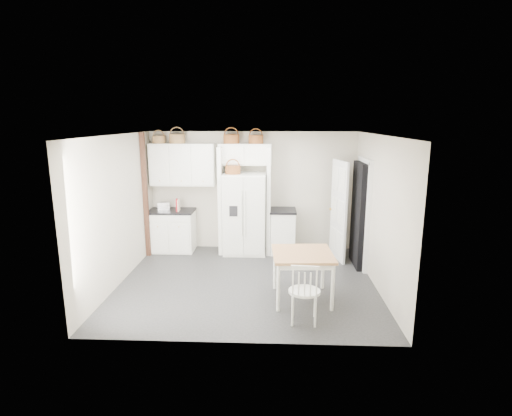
{
  "coord_description": "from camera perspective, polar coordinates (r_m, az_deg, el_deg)",
  "views": [
    {
      "loc": [
        0.45,
        -6.69,
        2.85
      ],
      "look_at": [
        0.14,
        0.4,
        1.27
      ],
      "focal_mm": 28.0,
      "sensor_mm": 36.0,
      "label": 1
    }
  ],
  "objects": [
    {
      "name": "toaster",
      "position": [
        8.91,
        -13.02,
        0.27
      ],
      "size": [
        0.27,
        0.19,
        0.17
      ],
      "primitive_type": "cube",
      "rotation": [
        0.0,
        0.0,
        0.2
      ],
      "color": "silver",
      "rests_on": "counter_left"
    },
    {
      "name": "wall_right",
      "position": [
        7.1,
        17.09,
        -0.65
      ],
      "size": [
        0.0,
        4.0,
        4.0
      ],
      "primitive_type": "plane",
      "rotation": [
        1.57,
        0.0,
        -1.57
      ],
      "color": "#B7AC9D",
      "rests_on": "floor"
    },
    {
      "name": "cookbook_cream",
      "position": [
        8.74,
        -11.02,
        0.38
      ],
      "size": [
        0.04,
        0.16,
        0.25
      ],
      "primitive_type": "cube",
      "rotation": [
        0.0,
        0.0,
        -0.01
      ],
      "color": "beige",
      "rests_on": "counter_left"
    },
    {
      "name": "base_cab_left",
      "position": [
        9.0,
        -11.86,
        -3.26
      ],
      "size": [
        0.95,
        0.6,
        0.88
      ],
      "primitive_type": "cube",
      "color": "white",
      "rests_on": "floor"
    },
    {
      "name": "wall_back",
      "position": [
        8.84,
        -0.49,
        2.43
      ],
      "size": [
        4.5,
        0.0,
        4.5
      ],
      "primitive_type": "plane",
      "rotation": [
        1.57,
        0.0,
        0.0
      ],
      "color": "#B7AC9D",
      "rests_on": "floor"
    },
    {
      "name": "bridge_cabinet",
      "position": [
        8.57,
        -1.57,
        7.68
      ],
      "size": [
        1.12,
        0.34,
        0.45
      ],
      "primitive_type": "cube",
      "color": "white",
      "rests_on": "wall_back"
    },
    {
      "name": "cookbook_red",
      "position": [
        8.75,
        -11.23,
        0.42
      ],
      "size": [
        0.07,
        0.18,
        0.26
      ],
      "primitive_type": "cube",
      "rotation": [
        0.0,
        0.0,
        0.19
      ],
      "color": "#B1131A",
      "rests_on": "counter_left"
    },
    {
      "name": "ceiling",
      "position": [
        6.71,
        -1.41,
        10.4
      ],
      "size": [
        4.5,
        4.5,
        0.0
      ],
      "primitive_type": "plane",
      "color": "white",
      "rests_on": "wall_back"
    },
    {
      "name": "floor",
      "position": [
        7.28,
        -1.3,
        -10.5
      ],
      "size": [
        4.5,
        4.5,
        0.0
      ],
      "primitive_type": "plane",
      "color": "#242424",
      "rests_on": "ground"
    },
    {
      "name": "upper_cabinet",
      "position": [
        8.79,
        -10.43,
        6.13
      ],
      "size": [
        1.4,
        0.34,
        0.9
      ],
      "primitive_type": "cube",
      "color": "white",
      "rests_on": "wall_back"
    },
    {
      "name": "basket_bridge_b",
      "position": [
        8.53,
        -0.02,
        9.78
      ],
      "size": [
        0.31,
        0.31,
        0.18
      ],
      "primitive_type": "cylinder",
      "color": "brown",
      "rests_on": "bridge_cabinet"
    },
    {
      "name": "counter_left",
      "position": [
        8.89,
        -12.0,
        -0.41
      ],
      "size": [
        0.99,
        0.64,
        0.04
      ],
      "primitive_type": "cube",
      "color": "black",
      "rests_on": "base_cab_left"
    },
    {
      "name": "fridge_panel_left",
      "position": [
        8.63,
        -4.97,
        1.13
      ],
      "size": [
        0.08,
        0.6,
        2.3
      ],
      "primitive_type": "cube",
      "color": "white",
      "rests_on": "floor"
    },
    {
      "name": "trim_post",
      "position": [
        8.6,
        -15.52,
        1.7
      ],
      "size": [
        0.09,
        0.09,
        2.6
      ],
      "primitive_type": "cube",
      "color": "#381A11",
      "rests_on": "floor"
    },
    {
      "name": "counter_right",
      "position": [
        8.61,
        3.86,
        -0.34
      ],
      "size": [
        0.56,
        0.67,
        0.04
      ],
      "primitive_type": "cube",
      "color": "black",
      "rests_on": "base_cab_right"
    },
    {
      "name": "basket_bridge_a",
      "position": [
        8.57,
        -3.55,
        9.81
      ],
      "size": [
        0.34,
        0.34,
        0.19
      ],
      "primitive_type": "cylinder",
      "color": "brown",
      "rests_on": "bridge_cabinet"
    },
    {
      "name": "dining_table",
      "position": [
        6.54,
        6.59,
        -9.63
      ],
      "size": [
        0.99,
        0.99,
        0.78
      ],
      "primitive_type": "cube",
      "rotation": [
        0.0,
        0.0,
        0.06
      ],
      "color": "#A7763B",
      "rests_on": "floor"
    },
    {
      "name": "basket_fridge_a",
      "position": [
        8.34,
        -3.32,
        5.46
      ],
      "size": [
        0.31,
        0.31,
        0.17
      ],
      "primitive_type": "cylinder",
      "color": "brown",
      "rests_on": "refrigerator"
    },
    {
      "name": "wall_left",
      "position": [
        7.38,
        -19.07,
        -0.29
      ],
      "size": [
        0.0,
        4.0,
        4.0
      ],
      "primitive_type": "plane",
      "rotation": [
        1.57,
        0.0,
        1.57
      ],
      "color": "#B7AC9D",
      "rests_on": "floor"
    },
    {
      "name": "windsor_chair",
      "position": [
        5.83,
        6.92,
        -11.74
      ],
      "size": [
        0.48,
        0.45,
        0.93
      ],
      "primitive_type": "cube",
      "rotation": [
        0.0,
        0.0,
        -0.08
      ],
      "color": "white",
      "rests_on": "floor"
    },
    {
      "name": "basket_upper_a",
      "position": [
        8.87,
        -13.71,
        9.46
      ],
      "size": [
        0.28,
        0.28,
        0.16
      ],
      "primitive_type": "cylinder",
      "color": "brown",
      "rests_on": "upper_cabinet"
    },
    {
      "name": "base_cab_right",
      "position": [
        8.72,
        3.82,
        -3.41
      ],
      "size": [
        0.52,
        0.62,
        0.92
      ],
      "primitive_type": "cube",
      "color": "white",
      "rests_on": "floor"
    },
    {
      "name": "door_slab",
      "position": [
        8.34,
        11.72,
        -0.37
      ],
      "size": [
        0.21,
        0.79,
        2.05
      ],
      "primitive_type": "cube",
      "rotation": [
        0.0,
        0.0,
        -1.36
      ],
      "color": "white",
      "rests_on": "floor"
    },
    {
      "name": "fridge_panel_right",
      "position": [
        8.56,
        1.82,
        1.07
      ],
      "size": [
        0.08,
        0.6,
        2.3
      ],
      "primitive_type": "cube",
      "color": "white",
      "rests_on": "floor"
    },
    {
      "name": "doorway_void",
      "position": [
        8.08,
        14.61,
        -0.93
      ],
      "size": [
        0.18,
        0.85,
        2.05
      ],
      "primitive_type": "cube",
      "color": "black",
      "rests_on": "floor"
    },
    {
      "name": "basket_upper_b",
      "position": [
        8.77,
        -11.21,
        9.68
      ],
      "size": [
        0.34,
        0.34,
        0.2
      ],
      "primitive_type": "cylinder",
      "color": "brown",
      "rests_on": "upper_cabinet"
    },
    {
      "name": "refrigerator",
      "position": [
        8.59,
        -1.61,
        -0.79
      ],
      "size": [
        0.9,
        0.72,
        1.74
      ],
      "primitive_type": "cube",
      "color": "white",
      "rests_on": "floor"
    }
  ]
}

